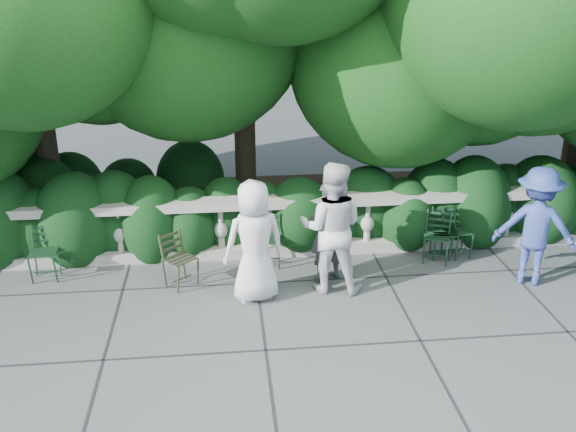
{
  "coord_description": "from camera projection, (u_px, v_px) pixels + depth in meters",
  "views": [
    {
      "loc": [
        -0.94,
        -7.82,
        4.59
      ],
      "look_at": [
        0.0,
        1.0,
        1.0
      ],
      "focal_mm": 40.0,
      "sensor_mm": 36.0,
      "label": 1
    }
  ],
  "objects": [
    {
      "name": "chair_f",
      "position": [
        434.0,
        265.0,
        10.28
      ],
      "size": [
        0.59,
        0.61,
        0.84
      ],
      "primitive_type": null,
      "rotation": [
        0.0,
        0.0,
        -0.38
      ],
      "color": "black",
      "rests_on": "ground"
    },
    {
      "name": "chair_e",
      "position": [
        459.0,
        260.0,
        10.47
      ],
      "size": [
        0.48,
        0.52,
        0.84
      ],
      "primitive_type": null,
      "rotation": [
        0.0,
        0.0,
        0.09
      ],
      "color": "black",
      "rests_on": "ground"
    },
    {
      "name": "shrub_hedge",
      "position": [
        276.0,
        226.0,
        11.79
      ],
      "size": [
        15.0,
        2.6,
        1.7
      ],
      "primitive_type": null,
      "color": "black",
      "rests_on": "ground"
    },
    {
      "name": "chair_d",
      "position": [
        444.0,
        261.0,
        10.43
      ],
      "size": [
        0.5,
        0.54,
        0.84
      ],
      "primitive_type": null,
      "rotation": [
        0.0,
        0.0,
        -0.14
      ],
      "color": "black",
      "rests_on": "ground"
    },
    {
      "name": "chair_a",
      "position": [
        46.0,
        283.0,
        9.72
      ],
      "size": [
        0.45,
        0.49,
        0.84
      ],
      "primitive_type": null,
      "rotation": [
        0.0,
        0.0,
        0.02
      ],
      "color": "black",
      "rests_on": "ground"
    },
    {
      "name": "chair_b",
      "position": [
        268.0,
        269.0,
        10.15
      ],
      "size": [
        0.48,
        0.52,
        0.84
      ],
      "primitive_type": null,
      "rotation": [
        0.0,
        0.0,
        -0.1
      ],
      "color": "black",
      "rests_on": "ground"
    },
    {
      "name": "person_woman_grey",
      "position": [
        327.0,
        231.0,
        9.55
      ],
      "size": [
        0.68,
        0.56,
        1.6
      ],
      "primitive_type": "imported",
      "rotation": [
        0.0,
        0.0,
        3.49
      ],
      "color": "#39393D",
      "rests_on": "ground"
    },
    {
      "name": "chair_weathered",
      "position": [
        188.0,
        289.0,
        9.55
      ],
      "size": [
        0.65,
        0.65,
        0.84
      ],
      "primitive_type": null,
      "rotation": [
        0.0,
        0.0,
        0.71
      ],
      "color": "black",
      "rests_on": "ground"
    },
    {
      "name": "person_businessman",
      "position": [
        254.0,
        242.0,
        8.97
      ],
      "size": [
        0.99,
        0.77,
        1.78
      ],
      "primitive_type": "imported",
      "rotation": [
        0.0,
        0.0,
        3.4
      ],
      "color": "white",
      "rests_on": "ground"
    },
    {
      "name": "person_older_blue",
      "position": [
        536.0,
        226.0,
        9.45
      ],
      "size": [
        1.34,
        1.09,
        1.81
      ],
      "primitive_type": "imported",
      "rotation": [
        0.0,
        0.0,
        2.73
      ],
      "color": "#314494",
      "rests_on": "ground"
    },
    {
      "name": "balustrade",
      "position": [
        283.0,
        227.0,
        10.5
      ],
      "size": [
        12.0,
        0.44,
        1.0
      ],
      "color": "#9E998E",
      "rests_on": "ground"
    },
    {
      "name": "ground",
      "position": [
        296.0,
        308.0,
        9.03
      ],
      "size": [
        90.0,
        90.0,
        0.0
      ],
      "primitive_type": "plane",
      "color": "#4A4D51",
      "rests_on": "ground"
    },
    {
      "name": "person_casual_man",
      "position": [
        332.0,
        228.0,
        9.21
      ],
      "size": [
        1.1,
        0.94,
        1.96
      ],
      "primitive_type": "imported",
      "rotation": [
        0.0,
        0.0,
        2.91
      ],
      "color": "silver",
      "rests_on": "ground"
    }
  ]
}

